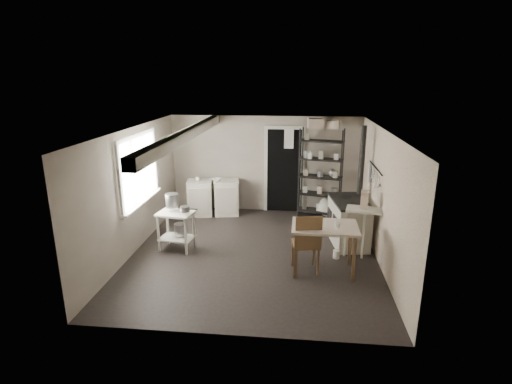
# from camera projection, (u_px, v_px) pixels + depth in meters

# --- Properties ---
(floor) EXTENTS (5.00, 5.00, 0.00)m
(floor) POSITION_uv_depth(u_px,v_px,m) (254.00, 252.00, 7.50)
(floor) COLOR black
(floor) RESTS_ON ground
(ceiling) EXTENTS (5.00, 5.00, 0.00)m
(ceiling) POSITION_uv_depth(u_px,v_px,m) (254.00, 130.00, 6.85)
(ceiling) COLOR silver
(ceiling) RESTS_ON wall_back
(wall_back) EXTENTS (4.50, 0.02, 2.30)m
(wall_back) POSITION_uv_depth(u_px,v_px,m) (265.00, 164.00, 9.56)
(wall_back) COLOR #A2988A
(wall_back) RESTS_ON ground
(wall_front) EXTENTS (4.50, 0.02, 2.30)m
(wall_front) POSITION_uv_depth(u_px,v_px,m) (232.00, 253.00, 4.79)
(wall_front) COLOR #A2988A
(wall_front) RESTS_ON ground
(wall_left) EXTENTS (0.02, 5.00, 2.30)m
(wall_left) POSITION_uv_depth(u_px,v_px,m) (134.00, 190.00, 7.40)
(wall_left) COLOR #A2988A
(wall_left) RESTS_ON ground
(wall_right) EXTENTS (0.02, 5.00, 2.30)m
(wall_right) POSITION_uv_depth(u_px,v_px,m) (382.00, 198.00, 6.96)
(wall_right) COLOR #A2988A
(wall_right) RESTS_ON ground
(window) EXTENTS (0.12, 1.76, 1.28)m
(window) POSITION_uv_depth(u_px,v_px,m) (138.00, 170.00, 7.49)
(window) COLOR beige
(window) RESTS_ON wall_left
(doorway) EXTENTS (0.96, 0.10, 2.08)m
(doorway) POSITION_uv_depth(u_px,v_px,m) (284.00, 171.00, 9.53)
(doorway) COLOR beige
(doorway) RESTS_ON ground
(ceiling_beam) EXTENTS (0.18, 5.00, 0.18)m
(ceiling_beam) POSITION_uv_depth(u_px,v_px,m) (186.00, 135.00, 7.00)
(ceiling_beam) COLOR beige
(ceiling_beam) RESTS_ON ceiling
(wallpaper_panel) EXTENTS (0.01, 5.00, 2.30)m
(wallpaper_panel) POSITION_uv_depth(u_px,v_px,m) (382.00, 198.00, 6.96)
(wallpaper_panel) COLOR beige
(wallpaper_panel) RESTS_ON wall_right
(utensil_rail) EXTENTS (0.06, 1.20, 0.44)m
(utensil_rail) POSITION_uv_depth(u_px,v_px,m) (375.00, 168.00, 7.42)
(utensil_rail) COLOR #B0AFB2
(utensil_rail) RESTS_ON wall_right
(prep_table) EXTENTS (0.72, 0.57, 0.74)m
(prep_table) POSITION_uv_depth(u_px,v_px,m) (176.00, 230.00, 7.54)
(prep_table) COLOR beige
(prep_table) RESTS_ON ground
(stockpot) EXTENTS (0.31, 0.31, 0.26)m
(stockpot) POSITION_uv_depth(u_px,v_px,m) (172.00, 201.00, 7.49)
(stockpot) COLOR #B0AFB2
(stockpot) RESTS_ON prep_table
(saucepan) EXTENTS (0.19, 0.19, 0.10)m
(saucepan) POSITION_uv_depth(u_px,v_px,m) (185.00, 209.00, 7.31)
(saucepan) COLOR #B0AFB2
(saucepan) RESTS_ON prep_table
(bucket) EXTENTS (0.27, 0.27, 0.24)m
(bucket) POSITION_uv_depth(u_px,v_px,m) (180.00, 229.00, 7.58)
(bucket) COLOR #B0AFB2
(bucket) RESTS_ON prep_table
(base_cabinets) EXTENTS (1.33, 0.75, 0.83)m
(base_cabinets) POSITION_uv_depth(u_px,v_px,m) (213.00, 196.00, 9.46)
(base_cabinets) COLOR beige
(base_cabinets) RESTS_ON ground
(mixing_bowl) EXTENTS (0.37, 0.37, 0.07)m
(mixing_bowl) POSITION_uv_depth(u_px,v_px,m) (217.00, 175.00, 9.30)
(mixing_bowl) COLOR white
(mixing_bowl) RESTS_ON base_cabinets
(counter_cup) EXTENTS (0.12, 0.12, 0.09)m
(counter_cup) POSITION_uv_depth(u_px,v_px,m) (197.00, 175.00, 9.28)
(counter_cup) COLOR white
(counter_cup) RESTS_ON base_cabinets
(shelf_rack) EXTENTS (1.04, 0.59, 2.07)m
(shelf_rack) POSITION_uv_depth(u_px,v_px,m) (320.00, 177.00, 9.18)
(shelf_rack) COLOR black
(shelf_rack) RESTS_ON ground
(shelf_jar) EXTENTS (0.11, 0.11, 0.19)m
(shelf_jar) POSITION_uv_depth(u_px,v_px,m) (310.00, 159.00, 9.06)
(shelf_jar) COLOR white
(shelf_jar) RESTS_ON shelf_rack
(storage_box_a) EXTENTS (0.37, 0.33, 0.22)m
(storage_box_a) POSITION_uv_depth(u_px,v_px,m) (315.00, 131.00, 8.88)
(storage_box_a) COLOR beige
(storage_box_a) RESTS_ON shelf_rack
(storage_box_b) EXTENTS (0.33, 0.31, 0.18)m
(storage_box_b) POSITION_uv_depth(u_px,v_px,m) (333.00, 132.00, 8.89)
(storage_box_b) COLOR beige
(storage_box_b) RESTS_ON shelf_rack
(stove) EXTENTS (0.78, 1.21, 0.89)m
(stove) POSITION_uv_depth(u_px,v_px,m) (348.00, 222.00, 7.81)
(stove) COLOR beige
(stove) RESTS_ON ground
(stovepipe) EXTENTS (0.13, 0.13, 1.43)m
(stovepipe) POSITION_uv_depth(u_px,v_px,m) (362.00, 161.00, 7.85)
(stovepipe) COLOR black
(stovepipe) RESTS_ON stove
(side_ledge) EXTENTS (0.67, 0.45, 0.95)m
(side_ledge) POSITION_uv_depth(u_px,v_px,m) (362.00, 236.00, 7.16)
(side_ledge) COLOR beige
(side_ledge) RESTS_ON ground
(oats_box) EXTENTS (0.16, 0.22, 0.31)m
(oats_box) POSITION_uv_depth(u_px,v_px,m) (364.00, 205.00, 7.03)
(oats_box) COLOR beige
(oats_box) RESTS_ON side_ledge
(work_table) EXTENTS (1.09, 0.77, 0.82)m
(work_table) POSITION_uv_depth(u_px,v_px,m) (324.00, 250.00, 6.70)
(work_table) COLOR beige
(work_table) RESTS_ON ground
(table_cup) EXTENTS (0.12, 0.12, 0.09)m
(table_cup) POSITION_uv_depth(u_px,v_px,m) (337.00, 229.00, 6.49)
(table_cup) COLOR white
(table_cup) RESTS_ON work_table
(chair) EXTENTS (0.51, 0.52, 1.05)m
(chair) POSITION_uv_depth(u_px,v_px,m) (306.00, 244.00, 6.68)
(chair) COLOR brown
(chair) RESTS_ON ground
(flour_sack) EXTENTS (0.48, 0.44, 0.47)m
(flour_sack) POSITION_uv_depth(u_px,v_px,m) (327.00, 207.00, 9.36)
(flour_sack) COLOR white
(flour_sack) RESTS_ON ground
(floor_crock) EXTENTS (0.15, 0.15, 0.15)m
(floor_crock) POSITION_uv_depth(u_px,v_px,m) (336.00, 254.00, 7.25)
(floor_crock) COLOR white
(floor_crock) RESTS_ON ground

